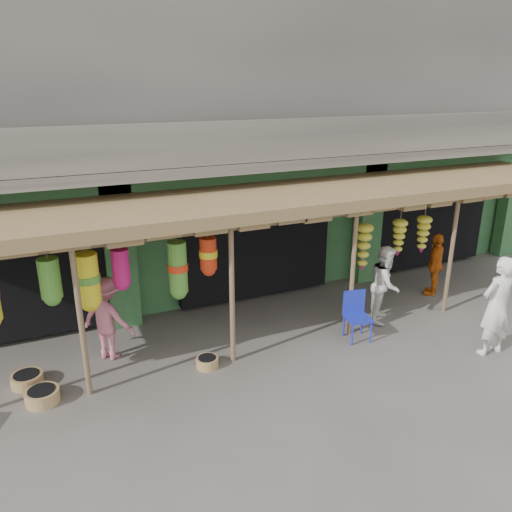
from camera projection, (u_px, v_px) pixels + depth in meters
name	position (u px, v px, depth m)	size (l,w,h in m)	color
ground	(300.00, 339.00, 9.81)	(80.00, 80.00, 0.00)	#514C47
building	(212.00, 139.00, 12.88)	(16.40, 6.80, 7.00)	gray
awning	(275.00, 203.00, 9.57)	(14.00, 2.70, 2.79)	brown
blue_chair	(356.00, 313.00, 9.70)	(0.52, 0.53, 0.96)	#1B29B5
basket_left	(42.00, 396.00, 7.84)	(0.52, 0.52, 0.22)	#987245
basket_mid	(27.00, 380.00, 8.29)	(0.51, 0.51, 0.20)	olive
basket_right	(207.00, 362.00, 8.82)	(0.40, 0.40, 0.18)	olive
person_front	(496.00, 306.00, 9.00)	(0.69, 0.46, 1.90)	white
person_right	(385.00, 284.00, 10.33)	(0.79, 0.62, 1.63)	silver
person_vendor	(435.00, 264.00, 11.63)	(0.88, 0.37, 1.50)	#CD5E13
person_shopper	(107.00, 318.00, 8.92)	(1.01, 0.58, 1.56)	#C4687A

